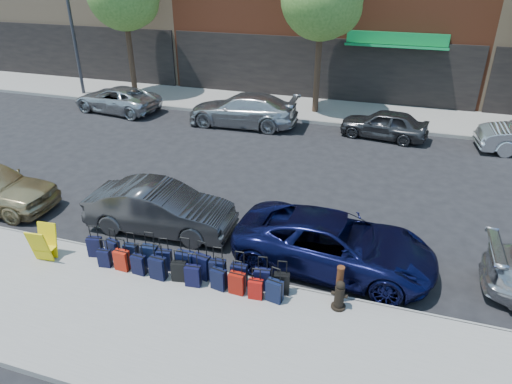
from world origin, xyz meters
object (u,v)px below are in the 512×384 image
(car_far_0, at_px, (117,99))
(suitcase_front_5, at_px, (185,263))
(display_rack, at_px, (44,244))
(car_far_1, at_px, (243,110))
(bollard, at_px, (339,284))
(car_near_2, at_px, (334,244))
(tree_center, at_px, (325,1))
(streetlight, at_px, (72,10))
(car_far_2, at_px, (384,124))
(car_near_1, at_px, (160,209))
(fire_hydrant, at_px, (339,296))

(car_far_0, bearing_deg, suitcase_front_5, 46.33)
(display_rack, distance_m, car_far_1, 12.13)
(suitcase_front_5, xyz_separation_m, bollard, (3.79, 0.15, 0.17))
(car_near_2, bearing_deg, car_far_0, 55.61)
(car_near_2, height_order, car_far_1, car_far_1)
(tree_center, relative_size, bollard, 7.54)
(car_far_0, bearing_deg, display_rack, 32.23)
(bollard, height_order, car_far_0, car_far_0)
(display_rack, bearing_deg, streetlight, 116.97)
(car_far_2, bearing_deg, bollard, 6.85)
(car_near_1, distance_m, car_near_2, 5.14)
(streetlight, relative_size, display_rack, 8.46)
(suitcase_front_5, distance_m, display_rack, 3.82)
(car_far_0, bearing_deg, fire_hydrant, 55.85)
(fire_hydrant, height_order, car_far_1, car_far_1)
(car_near_1, distance_m, car_far_1, 9.67)
(streetlight, height_order, display_rack, streetlight)
(car_near_2, bearing_deg, car_near_1, 90.44)
(bollard, distance_m, display_rack, 7.61)
(streetlight, height_order, car_near_1, streetlight)
(bollard, distance_m, car_far_1, 13.01)
(streetlight, xyz_separation_m, car_near_1, (11.16, -11.71, -3.95))
(car_near_1, bearing_deg, car_far_1, 2.16)
(bollard, xyz_separation_m, car_near_1, (-5.49, 1.75, 0.07))
(display_rack, relative_size, car_far_1, 0.18)
(car_near_1, bearing_deg, car_far_2, -32.57)
(fire_hydrant, relative_size, car_near_2, 0.14)
(fire_hydrant, height_order, car_near_1, car_near_1)
(display_rack, bearing_deg, car_far_2, 52.07)
(suitcase_front_5, height_order, display_rack, suitcase_front_5)
(suitcase_front_5, relative_size, car_far_1, 0.20)
(car_far_0, bearing_deg, car_far_1, 96.39)
(suitcase_front_5, height_order, car_near_1, car_near_1)
(tree_center, xyz_separation_m, car_far_1, (-3.10, -2.78, -4.65))
(streetlight, bearing_deg, display_rack, -57.33)
(display_rack, xyz_separation_m, car_near_1, (2.09, 2.43, 0.10))
(bollard, height_order, car_near_1, car_near_1)
(streetlight, height_order, suitcase_front_5, streetlight)
(fire_hydrant, xyz_separation_m, car_near_2, (-0.40, 1.71, 0.22))
(tree_center, height_order, car_far_1, tree_center)
(suitcase_front_5, bearing_deg, car_far_0, 128.01)
(car_far_1, bearing_deg, tree_center, 129.67)
(suitcase_front_5, height_order, bollard, suitcase_front_5)
(car_far_1, distance_m, car_far_2, 6.53)
(display_rack, distance_m, car_near_2, 7.54)
(fire_hydrant, bearing_deg, tree_center, 108.18)
(suitcase_front_5, relative_size, car_near_1, 0.24)
(car_far_0, bearing_deg, tree_center, 112.12)
(streetlight, height_order, bollard, streetlight)
(tree_center, distance_m, fire_hydrant, 15.54)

